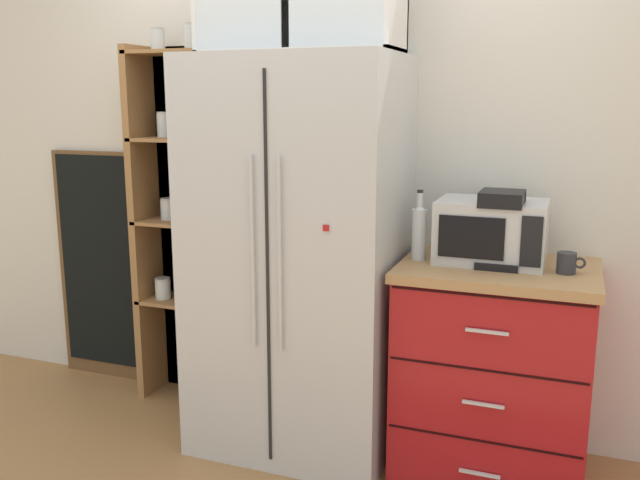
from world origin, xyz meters
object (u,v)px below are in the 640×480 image
refrigerator (299,258)px  microwave (491,231)px  bottle_cobalt (503,231)px  chalkboard_menu (104,266)px  mug_charcoal (567,263)px  coffee_maker (501,228)px  bottle_clear (419,229)px

refrigerator → microwave: 0.85m
bottle_cobalt → chalkboard_menu: chalkboard_menu is taller
mug_charcoal → bottle_cobalt: bottle_cobalt is taller
mug_charcoal → chalkboard_menu: chalkboard_menu is taller
coffee_maker → refrigerator: bearing=-177.0°
bottle_clear → chalkboard_menu: bearing=171.1°
microwave → bottle_clear: 0.30m
mug_charcoal → chalkboard_menu: 2.52m
mug_charcoal → bottle_clear: size_ratio=0.37×
bottle_cobalt → bottle_clear: (-0.33, -0.11, 0.01)m
mug_charcoal → bottle_clear: 0.60m
bottle_cobalt → chalkboard_menu: 2.25m
coffee_maker → mug_charcoal: (0.26, -0.05, -0.11)m
bottle_cobalt → bottle_clear: bottle_clear is taller
bottle_cobalt → chalkboard_menu: bearing=175.4°
coffee_maker → bottle_clear: bearing=-175.3°
coffee_maker → bottle_cobalt: size_ratio=1.09×
coffee_maker → bottle_clear: (-0.33, -0.03, -0.02)m
mug_charcoal → coffee_maker: bearing=169.0°
mug_charcoal → bottle_cobalt: bearing=152.2°
refrigerator → mug_charcoal: size_ratio=16.29×
coffee_maker → microwave: bearing=135.3°
refrigerator → bottle_cobalt: (0.87, 0.13, 0.16)m
microwave → bottle_cobalt: bottle_cobalt is taller
bottle_clear → mug_charcoal: bearing=-2.2°
mug_charcoal → microwave: bearing=163.1°
microwave → bottle_clear: size_ratio=1.47×
bottle_clear → chalkboard_menu: (-1.88, 0.29, -0.40)m
chalkboard_menu → microwave: bearing=-5.9°
microwave → bottle_cobalt: size_ratio=1.55×
refrigerator → microwave: bearing=6.0°
microwave → refrigerator: bearing=-174.0°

